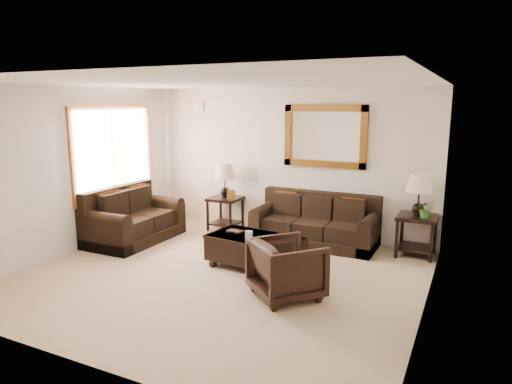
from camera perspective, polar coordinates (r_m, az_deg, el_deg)
The scene contains 11 objects.
room at distance 6.28m, azimuth -4.79°, elevation 1.14°, with size 5.51×5.01×2.71m.
window at distance 8.59m, azimuth -17.37°, elevation 4.71°, with size 0.07×1.96×1.66m.
mirror at distance 8.18m, azimuth 8.58°, elevation 6.90°, with size 1.50×0.06×1.10m.
air_vent at distance 9.30m, azimuth -7.20°, elevation 10.52°, with size 0.25×0.02×0.18m, color #999999.
sofa at distance 8.07m, azimuth 7.43°, elevation -4.19°, with size 2.13×0.92×0.87m.
loveseat at distance 8.46m, azimuth -15.27°, elevation -3.51°, with size 1.01×1.71×0.96m.
end_table_left at distance 8.78m, azimuth -3.90°, elevation 0.61°, with size 0.58×0.58×1.28m.
end_table_right at distance 7.67m, azimuth 19.64°, elevation -1.27°, with size 0.61×0.61×1.34m.
coffee_table at distance 6.87m, azimuth -0.10°, elevation -7.01°, with size 1.48×0.92×0.59m.
armchair at distance 5.83m, azimuth 3.87°, elevation -9.22°, with size 0.80×0.75×0.82m, color black.
potted_plant at distance 7.57m, azimuth 20.49°, elevation -2.23°, with size 0.27×0.30×0.23m, color #2B561D.
Camera 1 is at (3.17, -5.31, 2.44)m, focal length 32.00 mm.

